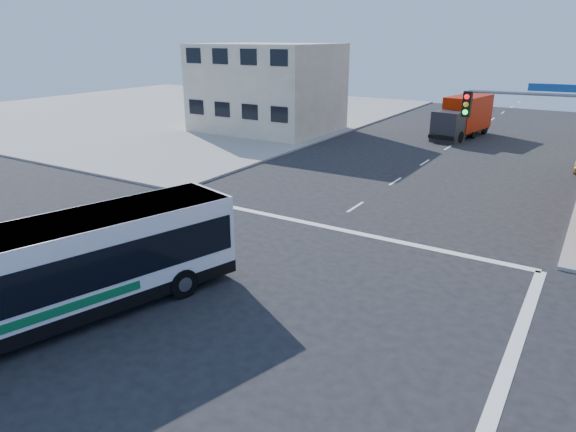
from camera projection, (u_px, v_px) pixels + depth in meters
The scene contains 6 objects.
ground at pixel (191, 312), 17.02m from camera, with size 120.00×120.00×0.00m, color black.
sidewalk_nw at pixel (168, 110), 62.43m from camera, with size 50.00×50.00×0.15m, color gray.
building_west at pixel (267, 88), 48.19m from camera, with size 12.06×10.06×8.00m.
signal_mast_ne at pixel (554, 139), 19.39m from camera, with size 7.91×1.13×8.07m.
transit_bus at pixel (49, 272), 15.82m from camera, with size 5.95×12.45×3.62m.
box_truck at pixel (463, 118), 45.79m from camera, with size 3.62×8.25×3.59m.
Camera 1 is at (10.61, -11.07, 8.67)m, focal length 32.00 mm.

